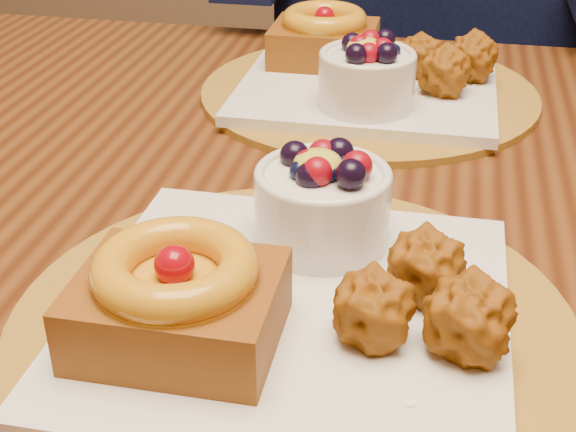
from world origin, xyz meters
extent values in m
cube|color=#3C1B0B|center=(-0.05, 0.09, 0.73)|extent=(1.60, 0.90, 0.04)
cylinder|color=brown|center=(-0.05, -0.13, 0.76)|extent=(0.38, 0.38, 0.01)
cube|color=white|center=(-0.05, -0.13, 0.77)|extent=(0.28, 0.28, 0.01)
cube|color=#4C1D07|center=(-0.11, -0.18, 0.80)|extent=(0.12, 0.10, 0.04)
torus|color=#B66F0B|center=(-0.11, -0.18, 0.83)|extent=(0.10, 0.10, 0.02)
sphere|color=maroon|center=(-0.11, -0.18, 0.83)|extent=(0.02, 0.02, 0.02)
sphere|color=#97510B|center=(0.04, -0.10, 0.80)|extent=(0.05, 0.05, 0.05)
sphere|color=#97510B|center=(0.01, -0.15, 0.80)|extent=(0.05, 0.05, 0.05)
sphere|color=#97510B|center=(0.07, -0.15, 0.80)|extent=(0.05, 0.05, 0.05)
cylinder|color=white|center=(-0.04, -0.04, 0.80)|extent=(0.10, 0.10, 0.06)
torus|color=white|center=(-0.04, -0.04, 0.83)|extent=(0.10, 0.10, 0.01)
ellipsoid|color=gold|center=(-0.04, -0.04, 0.84)|extent=(0.04, 0.04, 0.02)
cylinder|color=brown|center=(-0.05, 0.31, 0.76)|extent=(0.38, 0.38, 0.01)
cube|color=white|center=(-0.05, 0.31, 0.77)|extent=(0.28, 0.28, 0.01)
cube|color=#4C1D07|center=(-0.11, 0.36, 0.80)|extent=(0.12, 0.10, 0.04)
torus|color=#B66F0B|center=(-0.11, 0.36, 0.83)|extent=(0.10, 0.10, 0.02)
sphere|color=maroon|center=(-0.11, 0.36, 0.83)|extent=(0.02, 0.02, 0.02)
sphere|color=#97510B|center=(0.04, 0.29, 0.80)|extent=(0.05, 0.05, 0.05)
sphere|color=#97510B|center=(0.01, 0.34, 0.80)|extent=(0.05, 0.05, 0.05)
sphere|color=#97510B|center=(0.07, 0.34, 0.80)|extent=(0.05, 0.05, 0.05)
cylinder|color=white|center=(-0.04, 0.23, 0.80)|extent=(0.10, 0.10, 0.05)
torus|color=white|center=(-0.04, 0.23, 0.83)|extent=(0.10, 0.10, 0.01)
ellipsoid|color=gold|center=(-0.04, 0.23, 0.84)|extent=(0.04, 0.04, 0.02)
cube|color=black|center=(-0.04, 0.69, 0.47)|extent=(0.48, 0.48, 0.04)
cylinder|color=black|center=(-0.25, 0.51, 0.22)|extent=(0.04, 0.04, 0.45)
cylinder|color=black|center=(0.14, 0.49, 0.22)|extent=(0.04, 0.04, 0.45)
cylinder|color=black|center=(-0.23, 0.90, 0.22)|extent=(0.04, 0.04, 0.45)
cylinder|color=black|center=(0.16, 0.88, 0.22)|extent=(0.04, 0.04, 0.45)
cube|color=black|center=(-0.03, 0.90, 0.70)|extent=(0.46, 0.06, 0.48)
camera|label=1|loc=(0.04, -0.55, 1.09)|focal=50.00mm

